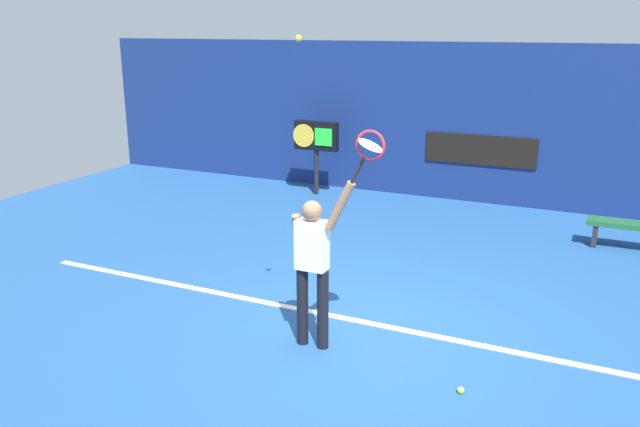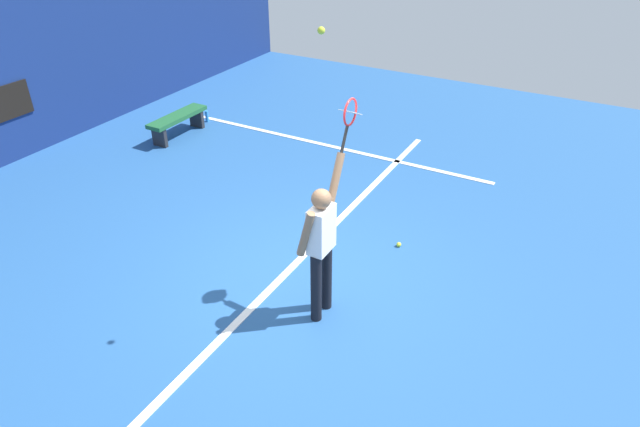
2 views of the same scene
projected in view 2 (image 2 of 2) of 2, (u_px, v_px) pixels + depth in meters
The scene contains 9 objects.
ground_plane at pixel (303, 282), 7.26m from camera, with size 18.00×18.00×0.00m, color #23518C.
court_baseline at pixel (285, 275), 7.38m from camera, with size 10.00×0.10×0.01m, color white.
court_sideline at pixel (316, 143), 10.99m from camera, with size 0.10×7.00×0.01m, color white.
tennis_player at pixel (321, 243), 6.23m from camera, with size 0.74×0.31×1.95m.
tennis_racket at pixel (350, 115), 6.03m from camera, with size 0.42×0.27×0.62m.
tennis_ball at pixel (321, 30), 4.90m from camera, with size 0.07×0.07×0.07m, color #CCE033.
court_bench at pixel (178, 120), 11.11m from camera, with size 1.40×0.36×0.45m.
water_bottle at pixel (207, 116), 11.88m from camera, with size 0.07×0.07×0.24m, color #338CD8.
spare_ball at pixel (399, 244), 7.93m from camera, with size 0.07×0.07×0.07m, color #CCE033.
Camera 2 is at (-4.91, -2.98, 4.53)m, focal length 31.42 mm.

